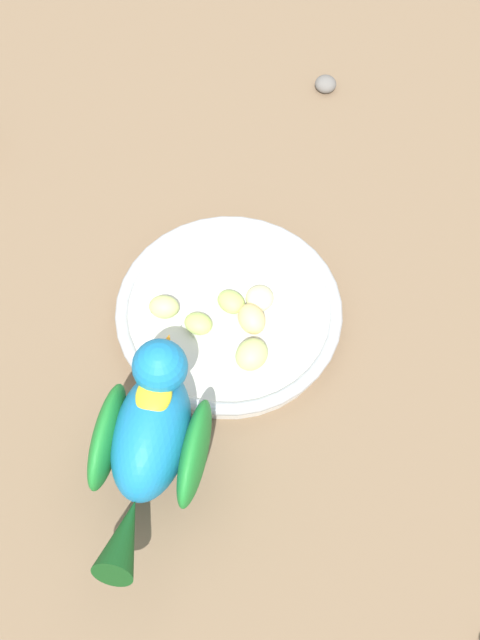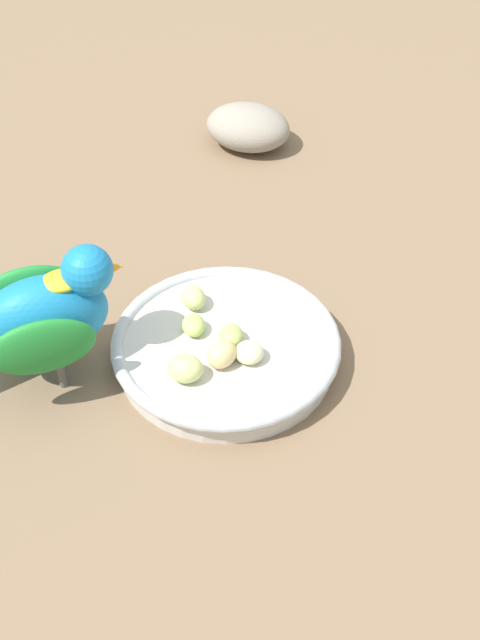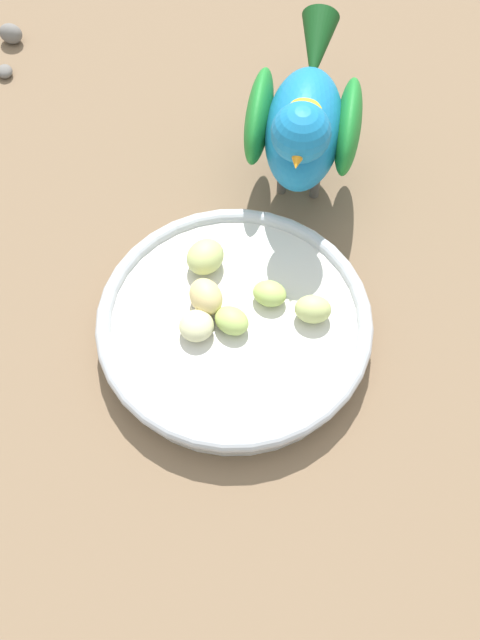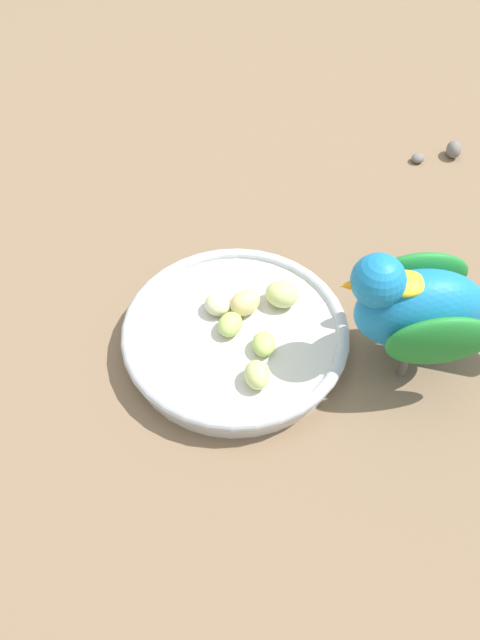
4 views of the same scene
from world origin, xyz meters
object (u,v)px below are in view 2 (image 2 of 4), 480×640
object	(u,v)px
feeding_bowl	(226,349)
parrot	(39,313)
apple_piece_1	(185,369)
apple_piece_4	(222,354)
apple_piece_2	(231,336)
apple_piece_5	(250,355)
apple_piece_0	(194,325)
rock_large	(248,127)
apple_piece_3	(193,298)

from	to	relation	value
feeding_bowl	parrot	bearing A→B (deg)	-4.64
apple_piece_1	apple_piece_4	world-z (taller)	same
parrot	apple_piece_1	bearing A→B (deg)	-29.33
apple_piece_2	apple_piece_5	world-z (taller)	same
feeding_bowl	apple_piece_0	size ratio (longest dim) A/B	8.09
rock_large	apple_piece_2	bearing A→B (deg)	75.58
feeding_bowl	rock_large	world-z (taller)	rock_large
apple_piece_5	rock_large	distance (m)	0.40
apple_piece_0	apple_piece_5	world-z (taller)	apple_piece_5
apple_piece_0	rock_large	xyz separation A→B (m)	(-0.13, -0.34, -0.01)
apple_piece_3	rock_large	bearing A→B (deg)	-111.36
feeding_bowl	apple_piece_5	xyz separation A→B (m)	(-0.02, 0.03, 0.02)
feeding_bowl	rock_large	size ratio (longest dim) A/B	2.08
apple_piece_4	parrot	bearing A→B (deg)	-13.76
feeding_bowl	apple_piece_3	size ratio (longest dim) A/B	7.60
apple_piece_1	apple_piece_2	xyz separation A→B (m)	(-0.05, -0.04, -0.00)
apple_piece_4	parrot	world-z (taller)	parrot
apple_piece_0	apple_piece_4	xyz separation A→B (m)	(-0.02, 0.05, 0.00)
apple_piece_0	apple_piece_1	bearing A→B (deg)	73.37
apple_piece_2	parrot	bearing A→B (deg)	-4.73
feeding_bowl	apple_piece_4	distance (m)	0.03
apple_piece_1	parrot	world-z (taller)	parrot
apple_piece_4	parrot	distance (m)	0.17
apple_piece_2	feeding_bowl	bearing A→B (deg)	-7.93
apple_piece_3	parrot	bearing A→B (deg)	17.01
apple_piece_5	rock_large	bearing A→B (deg)	-101.77
apple_piece_0	apple_piece_5	bearing A→B (deg)	131.39
apple_piece_0	apple_piece_2	bearing A→B (deg)	145.52
apple_piece_3	apple_piece_5	xyz separation A→B (m)	(-0.04, 0.09, -0.00)
apple_piece_0	rock_large	distance (m)	0.37
apple_piece_3	apple_piece_5	distance (m)	0.09
feeding_bowl	apple_piece_4	bearing A→B (deg)	70.85
feeding_bowl	rock_large	distance (m)	0.38
apple_piece_1	apple_piece_3	distance (m)	0.10
parrot	apple_piece_5	bearing A→B (deg)	-19.74
apple_piece_0	rock_large	size ratio (longest dim) A/B	0.26
apple_piece_4	rock_large	distance (m)	0.40
feeding_bowl	parrot	xyz separation A→B (m)	(0.17, -0.01, 0.07)
apple_piece_0	parrot	xyz separation A→B (m)	(0.14, 0.01, 0.05)
feeding_bowl	apple_piece_4	xyz separation A→B (m)	(0.01, 0.03, 0.02)
feeding_bowl	apple_piece_0	distance (m)	0.04
apple_piece_2	apple_piece_5	size ratio (longest dim) A/B	1.03
apple_piece_0	apple_piece_4	distance (m)	0.05
apple_piece_1	apple_piece_4	distance (m)	0.04
apple_piece_1	apple_piece_2	world-z (taller)	apple_piece_1
apple_piece_2	rock_large	world-z (taller)	rock_large
apple_piece_1	apple_piece_3	world-z (taller)	apple_piece_1
apple_piece_5	parrot	bearing A→B (deg)	-12.97
apple_piece_0	apple_piece_4	world-z (taller)	apple_piece_4
apple_piece_3	apple_piece_4	world-z (taller)	apple_piece_4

